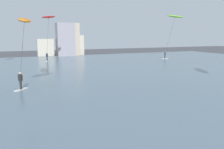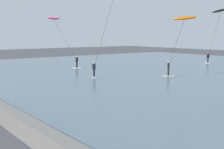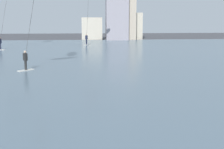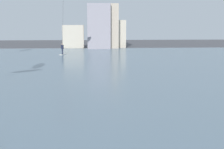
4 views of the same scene
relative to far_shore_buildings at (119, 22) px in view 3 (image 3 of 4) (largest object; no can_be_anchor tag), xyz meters
The scene contains 2 objects.
water_bay 27.31m from the far_shore_buildings, 95.42° to the right, with size 84.00×52.00×0.10m, color slate.
far_shore_buildings is the anchor object (origin of this frame).
Camera 3 is at (-3.10, -1.62, 4.61)m, focal length 50.72 mm.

